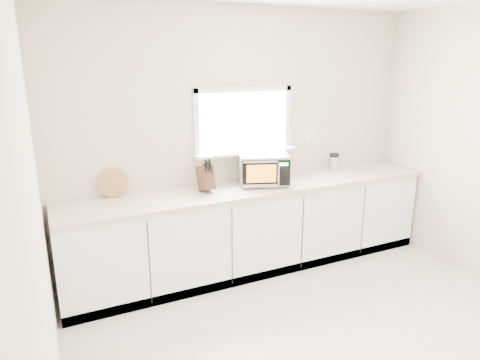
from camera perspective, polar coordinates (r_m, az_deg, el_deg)
back_wall at (r=4.55m, az=0.38°, el=5.57°), size 4.00×0.17×2.70m
cabinets at (r=4.55m, az=1.98°, el=-6.56°), size 3.92×0.60×0.88m
countertop at (r=4.39m, az=2.10°, el=-1.04°), size 3.92×0.64×0.04m
microwave at (r=4.41m, az=3.14°, el=1.56°), size 0.60×0.53×0.32m
knife_block at (r=4.18m, az=-4.62°, el=0.38°), size 0.14×0.24×0.34m
cutting_board at (r=4.17m, az=-16.55°, el=-0.42°), size 0.27×0.06×0.27m
coffee_grinder at (r=5.11m, az=12.43°, el=2.39°), size 0.13×0.13×0.20m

